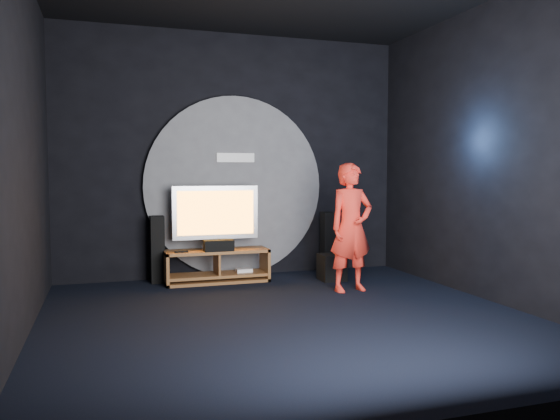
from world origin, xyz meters
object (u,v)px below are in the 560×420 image
object	(u,v)px
tower_speaker_left	(157,249)
player	(351,227)
tower_speaker_right	(328,243)
subwoofer	(332,267)
media_console	(217,268)
tv	(216,215)

from	to	relation	value
tower_speaker_left	player	bearing A→B (deg)	-28.96
tower_speaker_right	subwoofer	size ratio (longest dim) A/B	2.50
media_console	tower_speaker_right	size ratio (longest dim) A/B	1.54
tv	tower_speaker_left	xyz separation A→B (m)	(-0.78, 0.14, -0.47)
tower_speaker_left	subwoofer	world-z (taller)	tower_speaker_left
subwoofer	media_console	bearing A→B (deg)	166.67
subwoofer	tower_speaker_left	bearing A→B (deg)	166.14
media_console	tv	size ratio (longest dim) A/B	1.19
media_console	player	xyz separation A→B (m)	(1.51, -1.06, 0.62)
media_console	tv	bearing A→B (deg)	95.96
tower_speaker_left	player	world-z (taller)	player
tower_speaker_right	media_console	bearing A→B (deg)	-174.62
tv	subwoofer	xyz separation A→B (m)	(1.56, -0.43, -0.74)
tv	tower_speaker_left	size ratio (longest dim) A/B	1.29
subwoofer	tv	bearing A→B (deg)	164.41
tower_speaker_right	player	size ratio (longest dim) A/B	0.56
media_console	tower_speaker_right	xyz separation A→B (m)	(1.71, 0.16, 0.26)
tower_speaker_left	tv	bearing A→B (deg)	-10.33
media_console	tv	distance (m)	0.74
tower_speaker_left	media_console	bearing A→B (deg)	-14.89
tv	player	world-z (taller)	player
tower_speaker_left	tower_speaker_right	size ratio (longest dim) A/B	1.00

